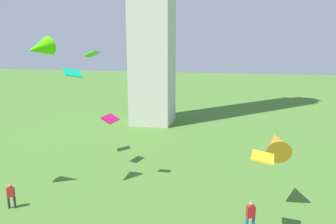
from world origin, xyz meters
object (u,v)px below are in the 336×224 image
person_3 (251,215)px  kite_flying_4 (72,73)px  kite_flying_5 (277,143)px  kite_flying_6 (263,157)px  person_2 (11,194)px  kite_flying_7 (110,119)px  kite_flying_9 (92,54)px  kite_flying_0 (39,48)px

person_3 → kite_flying_4: kite_flying_4 is taller
kite_flying_4 → kite_flying_5: 18.52m
person_3 → kite_flying_6: bearing=87.5°
person_2 → kite_flying_7: size_ratio=1.01×
person_2 → kite_flying_9: bearing=-153.3°
person_2 → kite_flying_5: size_ratio=0.65×
person_2 → person_3: size_ratio=0.93×
kite_flying_4 → kite_flying_6: bearing=-85.7°
person_3 → kite_flying_5: size_ratio=0.70×
kite_flying_0 → kite_flying_5: 16.54m
kite_flying_5 → kite_flying_4: bearing=-21.5°
person_2 → kite_flying_6: bearing=160.1°
person_2 → kite_flying_4: (-0.42, 9.94, 7.03)m
kite_flying_0 → kite_flying_7: 9.24m
person_3 → person_2: bearing=-21.6°
kite_flying_6 → kite_flying_9: size_ratio=1.59×
person_2 → kite_flying_0: bearing=-143.5°
kite_flying_4 → kite_flying_9: size_ratio=1.78×
kite_flying_0 → kite_flying_7: (1.98, 6.67, -6.09)m
kite_flying_9 → kite_flying_7: bearing=108.0°
person_3 → kite_flying_4: 19.54m
kite_flying_0 → kite_flying_4: (-1.93, 7.81, -2.30)m
kite_flying_5 → kite_flying_9: 13.78m
kite_flying_6 → kite_flying_9: kite_flying_9 is taller
kite_flying_6 → kite_flying_9: 13.29m
person_2 → kite_flying_0: size_ratio=0.78×
kite_flying_9 → person_3: bearing=-9.0°
kite_flying_0 → person_3: bearing=8.4°
kite_flying_0 → kite_flying_9: (2.68, 2.02, -0.43)m
kite_flying_7 → kite_flying_5: bearing=-96.2°
person_3 → kite_flying_9: 14.58m
kite_flying_7 → kite_flying_9: size_ratio=1.52×
person_2 → kite_flying_9: 10.69m
kite_flying_7 → kite_flying_9: bearing=-158.4°
kite_flying_0 → kite_flying_6: size_ratio=1.24×
kite_flying_4 → kite_flying_6: (16.01, -10.46, -3.11)m
person_2 → kite_flying_0: 9.70m
kite_flying_4 → kite_flying_5: (17.20, -5.75, -3.72)m
person_3 → kite_flying_9: (-11.01, 3.66, 8.84)m
kite_flying_4 → kite_flying_9: bearing=-104.0°
kite_flying_4 → kite_flying_5: size_ratio=0.75×
kite_flying_9 → person_2: bearing=-125.9°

